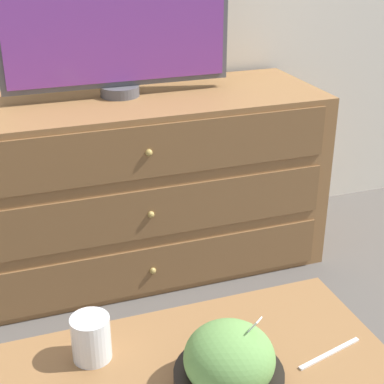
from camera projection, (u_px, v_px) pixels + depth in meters
name	position (u px, v px, depth m)	size (l,w,h in m)	color
ground_plane	(90.00, 236.00, 2.62)	(12.00, 12.00, 0.00)	#56514C
dresser	(133.00, 186.00, 2.27)	(1.45, 0.53, 0.69)	olive
tv	(116.00, 20.00, 2.05)	(0.83, 0.14, 0.52)	#515156
takeout_bowl	(229.00, 364.00, 1.21)	(0.23, 0.23, 0.17)	black
drink_cup	(91.00, 340.00, 1.30)	(0.09, 0.09, 0.11)	#9E6638
knife	(330.00, 353.00, 1.32)	(0.18, 0.05, 0.01)	white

